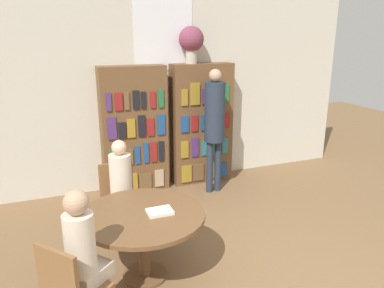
# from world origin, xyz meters

# --- Properties ---
(wall_back) EXTENTS (6.40, 0.07, 3.00)m
(wall_back) POSITION_xyz_m (0.00, 3.30, 1.51)
(wall_back) COLOR beige
(wall_back) RESTS_ON ground_plane
(bookshelf_left) EXTENTS (0.97, 0.34, 1.90)m
(bookshelf_left) POSITION_xyz_m (-0.55, 3.11, 0.94)
(bookshelf_left) COLOR brown
(bookshelf_left) RESTS_ON ground_plane
(bookshelf_right) EXTENTS (0.97, 0.34, 1.90)m
(bookshelf_right) POSITION_xyz_m (0.55, 3.11, 0.94)
(bookshelf_right) COLOR brown
(bookshelf_right) RESTS_ON ground_plane
(flower_vase) EXTENTS (0.38, 0.38, 0.55)m
(flower_vase) POSITION_xyz_m (0.37, 3.11, 2.23)
(flower_vase) COLOR #B7AD9E
(flower_vase) RESTS_ON bookshelf_right
(reading_table) EXTENTS (1.20, 1.20, 0.70)m
(reading_table) POSITION_xyz_m (-0.98, 0.92, 0.58)
(reading_table) COLOR brown
(reading_table) RESTS_ON ground_plane
(chair_left_side) EXTENTS (0.42, 0.42, 0.88)m
(chair_left_side) POSITION_xyz_m (-1.04, 1.86, 0.48)
(chair_left_side) COLOR brown
(chair_left_side) RESTS_ON ground_plane
(seated_reader_left) EXTENTS (0.27, 0.37, 1.21)m
(seated_reader_left) POSITION_xyz_m (-1.03, 1.67, 0.68)
(seated_reader_left) COLOR beige
(seated_reader_left) RESTS_ON ground_plane
(seated_reader_right) EXTENTS (0.40, 0.39, 1.24)m
(seated_reader_right) POSITION_xyz_m (-1.56, 0.44, 0.70)
(seated_reader_right) COLOR beige
(seated_reader_right) RESTS_ON ground_plane
(librarian_standing) EXTENTS (0.30, 0.57, 1.86)m
(librarian_standing) POSITION_xyz_m (0.54, 2.60, 1.14)
(librarian_standing) COLOR #232D3D
(librarian_standing) RESTS_ON ground_plane
(open_book_on_table) EXTENTS (0.24, 0.18, 0.03)m
(open_book_on_table) POSITION_xyz_m (-0.83, 0.86, 0.72)
(open_book_on_table) COLOR silver
(open_book_on_table) RESTS_ON reading_table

